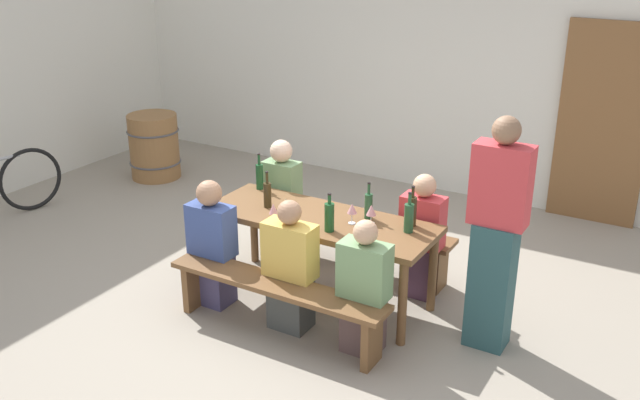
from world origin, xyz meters
name	(u,v)px	position (x,y,z in m)	size (l,w,h in m)	color
ground_plane	(320,298)	(0.00, 0.00, 0.00)	(24.00, 24.00, 0.00)	gray
back_wall	(459,54)	(0.00, 3.07, 1.60)	(14.00, 0.20, 3.20)	silver
wooden_door	(603,125)	(1.63, 2.93, 1.05)	(0.90, 0.06, 2.10)	brown
tasting_table	(320,227)	(0.00, 0.00, 0.66)	(1.94, 0.71, 0.75)	brown
bench_near	(276,294)	(0.00, -0.66, 0.35)	(1.84, 0.30, 0.45)	brown
bench_far	(357,233)	(0.00, 0.66, 0.35)	(1.84, 0.30, 0.45)	brown
wine_bottle_0	(412,211)	(0.71, 0.22, 0.88)	(0.07, 0.07, 0.34)	#332814
wine_bottle_1	(409,217)	(0.74, 0.10, 0.87)	(0.08, 0.08, 0.33)	#234C2D
wine_bottle_2	(368,205)	(0.35, 0.18, 0.86)	(0.07, 0.07, 0.31)	#234C2D
wine_bottle_3	(267,194)	(-0.49, -0.04, 0.87)	(0.07, 0.07, 0.32)	#332814
wine_bottle_4	(260,176)	(-0.80, 0.28, 0.87)	(0.07, 0.07, 0.33)	#194723
wine_bottle_5	(329,217)	(0.20, -0.20, 0.87)	(0.08, 0.08, 0.31)	#194723
wine_glass_0	(286,203)	(-0.27, -0.10, 0.85)	(0.07, 0.07, 0.15)	silver
wine_glass_1	(352,209)	(0.29, 0.02, 0.87)	(0.08, 0.08, 0.17)	silver
wine_glass_2	(273,209)	(-0.27, -0.27, 0.86)	(0.07, 0.07, 0.16)	silver
wine_glass_3	(371,211)	(0.42, 0.09, 0.86)	(0.08, 0.08, 0.16)	silver
seated_guest_near_0	(212,246)	(-0.73, -0.51, 0.52)	(0.39, 0.24, 1.09)	#413B5F
seated_guest_near_1	(290,270)	(0.03, -0.51, 0.50)	(0.41, 0.24, 1.07)	#3F423F
seated_guest_near_2	(364,291)	(0.67, -0.51, 0.49)	(0.37, 0.24, 1.05)	brown
seated_guest_far_0	(282,202)	(-0.71, 0.51, 0.56)	(0.33, 0.24, 1.16)	#535249
seated_guest_far_1	(422,239)	(0.69, 0.51, 0.52)	(0.36, 0.24, 1.09)	#51334B
standing_host	(496,240)	(1.44, 0.05, 0.87)	(0.41, 0.24, 1.78)	#284C50
wine_barrel	(154,146)	(-3.32, 1.59, 0.40)	(0.64, 0.64, 0.80)	olive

